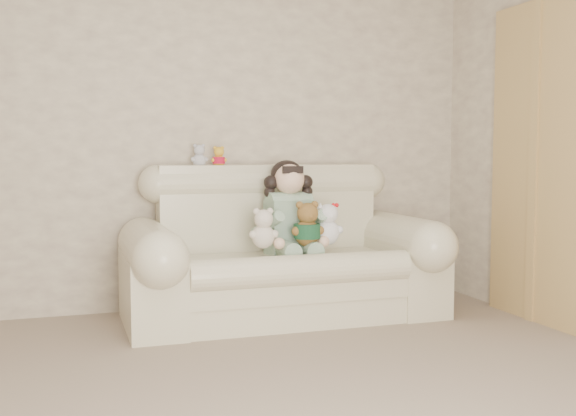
{
  "coord_description": "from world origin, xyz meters",
  "views": [
    {
      "loc": [
        -0.75,
        -2.36,
        1.1
      ],
      "look_at": [
        0.66,
        1.9,
        0.75
      ],
      "focal_mm": 42.84,
      "sensor_mm": 36.0,
      "label": 1
    }
  ],
  "objects_px": {
    "white_cat": "(327,220)",
    "seated_child": "(289,206)",
    "sofa": "(283,242)",
    "brown_teddy": "(307,220)",
    "cream_teddy": "(263,224)"
  },
  "relations": [
    {
      "from": "white_cat",
      "to": "seated_child",
      "type": "bearing_deg",
      "value": 150.18
    },
    {
      "from": "seated_child",
      "to": "white_cat",
      "type": "bearing_deg",
      "value": -52.65
    },
    {
      "from": "sofa",
      "to": "brown_teddy",
      "type": "relative_size",
      "value": 6.01
    },
    {
      "from": "sofa",
      "to": "seated_child",
      "type": "bearing_deg",
      "value": 50.13
    },
    {
      "from": "brown_teddy",
      "to": "white_cat",
      "type": "bearing_deg",
      "value": -5.46
    },
    {
      "from": "sofa",
      "to": "brown_teddy",
      "type": "distance_m",
      "value": 0.25
    },
    {
      "from": "seated_child",
      "to": "cream_teddy",
      "type": "distance_m",
      "value": 0.35
    },
    {
      "from": "seated_child",
      "to": "cream_teddy",
      "type": "bearing_deg",
      "value": -145.78
    },
    {
      "from": "sofa",
      "to": "brown_teddy",
      "type": "bearing_deg",
      "value": -52.65
    },
    {
      "from": "sofa",
      "to": "cream_teddy",
      "type": "relative_size",
      "value": 6.9
    },
    {
      "from": "seated_child",
      "to": "brown_teddy",
      "type": "distance_m",
      "value": 0.25
    },
    {
      "from": "brown_teddy",
      "to": "white_cat",
      "type": "height_order",
      "value": "brown_teddy"
    },
    {
      "from": "sofa",
      "to": "cream_teddy",
      "type": "xyz_separation_m",
      "value": [
        -0.18,
        -0.15,
        0.14
      ]
    },
    {
      "from": "white_cat",
      "to": "cream_teddy",
      "type": "relative_size",
      "value": 1.09
    },
    {
      "from": "white_cat",
      "to": "cream_teddy",
      "type": "xyz_separation_m",
      "value": [
        -0.45,
        -0.03,
        -0.01
      ]
    }
  ]
}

